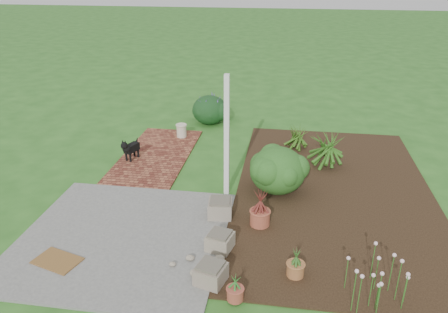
# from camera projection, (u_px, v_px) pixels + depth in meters

# --- Properties ---
(ground) EXTENTS (80.00, 80.00, 0.00)m
(ground) POSITION_uv_depth(u_px,v_px,m) (211.00, 195.00, 8.98)
(ground) COLOR #285D1D
(ground) RESTS_ON ground
(concrete_patio) EXTENTS (3.50, 3.50, 0.04)m
(concrete_patio) POSITION_uv_depth(u_px,v_px,m) (123.00, 237.00, 7.57)
(concrete_patio) COLOR #61615F
(concrete_patio) RESTS_ON ground
(brick_path) EXTENTS (1.60, 3.50, 0.04)m
(brick_path) POSITION_uv_depth(u_px,v_px,m) (157.00, 155.00, 10.79)
(brick_path) COLOR #59251C
(brick_path) RESTS_ON ground
(garden_bed) EXTENTS (4.00, 7.00, 0.03)m
(garden_bed) POSITION_uv_depth(u_px,v_px,m) (334.00, 191.00, 9.07)
(garden_bed) COLOR black
(garden_bed) RESTS_ON ground
(veranda_post) EXTENTS (0.10, 0.10, 2.50)m
(veranda_post) POSITION_uv_depth(u_px,v_px,m) (227.00, 137.00, 8.52)
(veranda_post) COLOR white
(veranda_post) RESTS_ON ground
(stone_trough_near) EXTENTS (0.51, 0.51, 0.27)m
(stone_trough_near) POSITION_uv_depth(u_px,v_px,m) (211.00, 274.00, 6.43)
(stone_trough_near) COLOR gray
(stone_trough_near) RESTS_ON concrete_patio
(stone_trough_mid) EXTENTS (0.48, 0.48, 0.26)m
(stone_trough_mid) POSITION_uv_depth(u_px,v_px,m) (220.00, 242.00, 7.18)
(stone_trough_mid) COLOR #716E53
(stone_trough_mid) RESTS_ON concrete_patio
(stone_trough_far) EXTENTS (0.48, 0.48, 0.29)m
(stone_trough_far) POSITION_uv_depth(u_px,v_px,m) (220.00, 209.00, 8.12)
(stone_trough_far) COLOR gray
(stone_trough_far) RESTS_ON concrete_patio
(coir_doormat) EXTENTS (0.82, 0.65, 0.02)m
(coir_doormat) POSITION_uv_depth(u_px,v_px,m) (57.00, 261.00, 6.92)
(coir_doormat) COLOR brown
(coir_doormat) RESTS_ON concrete_patio
(black_dog) EXTENTS (0.32, 0.58, 0.52)m
(black_dog) POSITION_uv_depth(u_px,v_px,m) (130.00, 148.00, 10.35)
(black_dog) COLOR black
(black_dog) RESTS_ON brick_path
(cream_ceramic_urn) EXTENTS (0.30, 0.30, 0.35)m
(cream_ceramic_urn) POSITION_uv_depth(u_px,v_px,m) (181.00, 131.00, 11.78)
(cream_ceramic_urn) COLOR beige
(cream_ceramic_urn) RESTS_ON brick_path
(evergreen_shrub) EXTENTS (1.15, 1.15, 0.97)m
(evergreen_shrub) POSITION_uv_depth(u_px,v_px,m) (278.00, 169.00, 8.90)
(evergreen_shrub) COLOR #16390B
(evergreen_shrub) RESTS_ON garden_bed
(agapanthus_clump_back) EXTENTS (1.40, 1.40, 1.01)m
(agapanthus_clump_back) POSITION_uv_depth(u_px,v_px,m) (326.00, 145.00, 10.02)
(agapanthus_clump_back) COLOR #1D4412
(agapanthus_clump_back) RESTS_ON garden_bed
(agapanthus_clump_front) EXTENTS (1.04, 1.04, 0.72)m
(agapanthus_clump_front) POSITION_uv_depth(u_px,v_px,m) (297.00, 135.00, 11.01)
(agapanthus_clump_front) COLOR #173A0A
(agapanthus_clump_front) RESTS_ON garden_bed
(pink_flower_patch) EXTENTS (1.20, 1.20, 0.67)m
(pink_flower_patch) POSITION_uv_depth(u_px,v_px,m) (373.00, 275.00, 6.12)
(pink_flower_patch) COLOR #113D0F
(pink_flower_patch) RESTS_ON garden_bed
(terracotta_pot_bronze) EXTENTS (0.36, 0.36, 0.29)m
(terracotta_pot_bronze) POSITION_uv_depth(u_px,v_px,m) (260.00, 218.00, 7.85)
(terracotta_pot_bronze) COLOR #9C4C34
(terracotta_pot_bronze) RESTS_ON garden_bed
(terracotta_pot_small_left) EXTENTS (0.27, 0.27, 0.22)m
(terracotta_pot_small_left) POSITION_uv_depth(u_px,v_px,m) (295.00, 269.00, 6.58)
(terracotta_pot_small_left) COLOR #9D6135
(terracotta_pot_small_left) RESTS_ON garden_bed
(terracotta_pot_small_right) EXTENTS (0.29, 0.29, 0.20)m
(terracotta_pot_small_right) POSITION_uv_depth(u_px,v_px,m) (235.00, 294.00, 6.11)
(terracotta_pot_small_right) COLOR #994533
(terracotta_pot_small_right) RESTS_ON garden_bed
(purple_flowering_bush) EXTENTS (1.09, 1.09, 0.86)m
(purple_flowering_bush) POSITION_uv_depth(u_px,v_px,m) (209.00, 109.00, 12.81)
(purple_flowering_bush) COLOR black
(purple_flowering_bush) RESTS_ON ground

